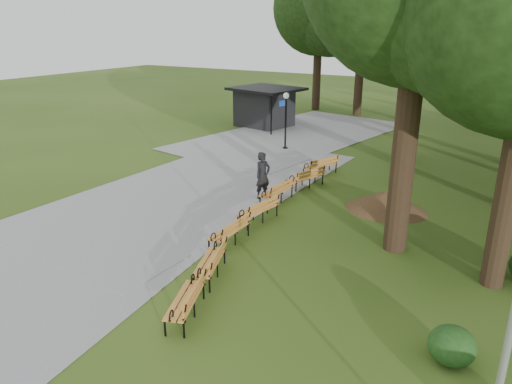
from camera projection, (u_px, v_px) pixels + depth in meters
The scene contains 15 objects.
ground at pixel (240, 230), 16.42m from camera, with size 100.00×100.00×0.00m, color #324F16.
path at pixel (199, 186), 20.76m from camera, with size 12.00×38.00×0.06m, color gray.
person at pixel (263, 176), 19.00m from camera, with size 0.70×0.46×1.92m, color black.
kiosk at pixel (264, 107), 32.44m from camera, with size 4.21×3.66×2.64m, color black, non-canonical shape.
lamp_post at pixel (286, 109), 26.15m from camera, with size 0.32×0.32×3.12m.
dirt_mound at pixel (386, 200), 18.02m from camera, with size 2.59×2.59×0.77m, color #47301C.
metal_pole at pixel (511, 328), 5.98m from camera, with size 0.10×0.10×6.17m, color #9EA0A3.
bench_0 at pixel (185, 300), 11.43m from camera, with size 1.90×0.64×0.88m, color orange, non-canonical shape.
bench_1 at pixel (209, 262), 13.25m from camera, with size 1.90×0.64×0.88m, color orange, non-canonical shape.
bench_2 at pixel (229, 231), 15.24m from camera, with size 1.90×0.64×0.88m, color orange, non-canonical shape.
bench_3 at pixel (258, 210), 16.94m from camera, with size 1.90×0.64×0.88m, color orange, non-canonical shape.
bench_4 at pixel (276, 191), 18.82m from camera, with size 1.90×0.64×0.88m, color orange, non-canonical shape.
bench_5 at pixel (306, 177), 20.53m from camera, with size 1.90×0.64×0.88m, color orange, non-canonical shape.
bench_6 at pixel (320, 166), 22.21m from camera, with size 1.90×0.64×0.88m, color orange, non-canonical shape.
shrub_2 at pixel (449, 362), 10.01m from camera, with size 0.97×0.97×0.83m, color #193D14.
Camera 1 is at (8.09, -12.71, 6.67)m, focal length 33.77 mm.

